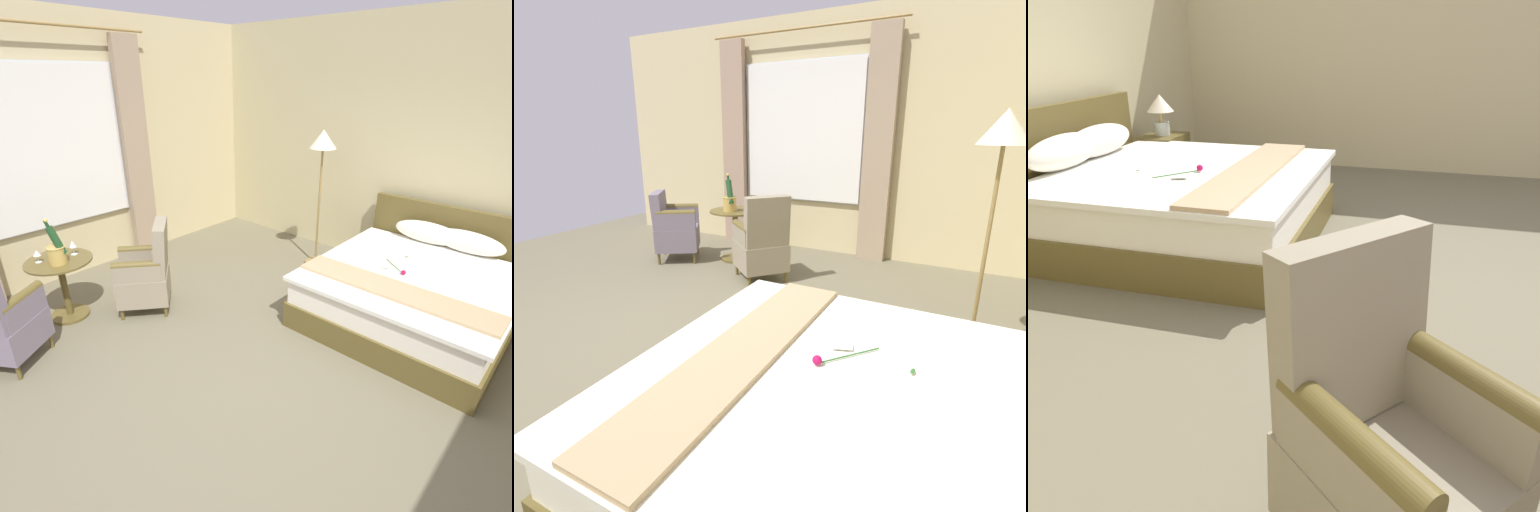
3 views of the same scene
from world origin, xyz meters
TOP-DOWN VIEW (x-y plane):
  - ground_plane at (0.00, 0.00)m, footprint 8.03×8.03m
  - wall_headboard_side at (0.00, 3.12)m, footprint 6.65×0.12m
  - wall_window_side at (-3.31, 0.00)m, footprint 0.27×6.25m
  - bed at (0.51, 1.97)m, footprint 1.98×2.11m
  - floor_lamp_brass at (-1.04, 2.39)m, footprint 0.34×0.34m
  - side_table_round at (-2.30, -0.53)m, footprint 0.66×0.66m
  - champagne_bucket at (-2.22, -0.56)m, footprint 0.18×0.18m
  - wine_glass_near_bucket at (-2.32, -0.35)m, footprint 0.07×0.07m
  - wine_glass_near_edge at (-2.40, -0.69)m, footprint 0.08×0.08m
  - armchair_by_window at (-1.78, 0.16)m, footprint 0.76×0.77m

SIDE VIEW (x-z plane):
  - ground_plane at x=0.00m, z-range 0.00..0.00m
  - bed at x=0.51m, z-range -0.19..0.83m
  - side_table_round at x=-2.30m, z-range 0.08..0.75m
  - armchair_by_window at x=-1.78m, z-range -0.07..0.94m
  - wine_glass_near_edge at x=-2.40m, z-range 0.71..0.84m
  - wine_glass_near_bucket at x=-2.32m, z-range 0.71..0.87m
  - champagne_bucket at x=-2.22m, z-range 0.57..1.06m
  - floor_lamp_brass at x=-1.04m, z-range 0.62..2.44m
  - wall_window_side at x=-3.31m, z-range -0.01..3.13m
  - wall_headboard_side at x=0.00m, z-range 0.00..3.13m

